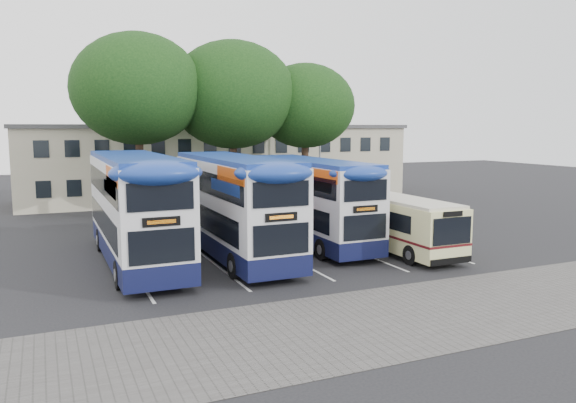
% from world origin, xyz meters
% --- Properties ---
extents(ground, '(120.00, 120.00, 0.00)m').
position_xyz_m(ground, '(0.00, 0.00, 0.00)').
color(ground, black).
rests_on(ground, ground).
extents(paving_strip, '(40.00, 6.00, 0.01)m').
position_xyz_m(paving_strip, '(-2.00, -5.00, 0.01)').
color(paving_strip, '#595654').
rests_on(paving_strip, ground).
extents(bay_lines, '(14.12, 11.00, 0.01)m').
position_xyz_m(bay_lines, '(-3.75, 5.00, 0.01)').
color(bay_lines, silver).
rests_on(bay_lines, ground).
extents(depot_building, '(32.40, 8.40, 6.20)m').
position_xyz_m(depot_building, '(0.00, 26.99, 3.15)').
color(depot_building, '#B8B494').
rests_on(depot_building, ground).
extents(lamp_post, '(0.25, 1.05, 9.06)m').
position_xyz_m(lamp_post, '(6.00, 19.97, 5.08)').
color(lamp_post, gray).
rests_on(lamp_post, ground).
extents(tree_left, '(8.26, 8.26, 11.89)m').
position_xyz_m(tree_left, '(-8.26, 17.33, 8.37)').
color(tree_left, black).
rests_on(tree_left, ground).
extents(tree_mid, '(8.59, 8.59, 11.83)m').
position_xyz_m(tree_mid, '(-1.89, 17.65, 8.16)').
color(tree_mid, black).
rests_on(tree_mid, ground).
extents(tree_right, '(7.08, 7.08, 10.52)m').
position_xyz_m(tree_right, '(3.48, 17.40, 7.49)').
color(tree_right, black).
rests_on(tree_right, ground).
extents(bus_dd_left, '(2.79, 11.50, 4.79)m').
position_xyz_m(bus_dd_left, '(-10.37, 5.63, 2.64)').
color(bus_dd_left, '#0F1339').
rests_on(bus_dd_left, ground).
extents(bus_dd_mid, '(2.72, 11.21, 4.67)m').
position_xyz_m(bus_dd_mid, '(-6.02, 5.16, 2.57)').
color(bus_dd_mid, '#0F1339').
rests_on(bus_dd_mid, ground).
extents(bus_dd_right, '(2.54, 10.49, 4.37)m').
position_xyz_m(bus_dd_right, '(-1.45, 6.32, 2.41)').
color(bus_dd_right, '#0F1339').
rests_on(bus_dd_right, ground).
extents(bus_single, '(2.27, 8.92, 2.66)m').
position_xyz_m(bus_single, '(1.57, 3.58, 1.51)').
color(bus_single, beige).
rests_on(bus_single, ground).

